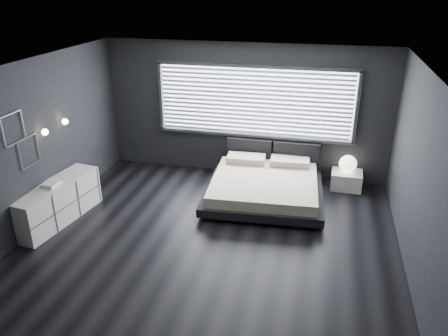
# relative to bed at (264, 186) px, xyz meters

# --- Properties ---
(room) EXTENTS (6.04, 6.00, 2.80)m
(room) POSITION_rel_bed_xyz_m (-0.63, -1.59, 1.13)
(room) COLOR black
(room) RESTS_ON ground
(window) EXTENTS (4.14, 0.09, 1.52)m
(window) POSITION_rel_bed_xyz_m (-0.43, 1.10, 1.34)
(window) COLOR white
(window) RESTS_ON ground
(headboard) EXTENTS (1.96, 0.16, 0.52)m
(headboard) POSITION_rel_bed_xyz_m (0.00, 1.05, 0.30)
(headboard) COLOR black
(headboard) RESTS_ON ground
(sconce_near) EXTENTS (0.18, 0.11, 0.11)m
(sconce_near) POSITION_rel_bed_xyz_m (-3.51, -1.54, 1.33)
(sconce_near) COLOR silver
(sconce_near) RESTS_ON ground
(sconce_far) EXTENTS (0.18, 0.11, 0.11)m
(sconce_far) POSITION_rel_bed_xyz_m (-3.51, -0.94, 1.33)
(sconce_far) COLOR silver
(sconce_far) RESTS_ON ground
(wall_art_upper) EXTENTS (0.01, 0.48, 0.48)m
(wall_art_upper) POSITION_rel_bed_xyz_m (-3.60, -2.14, 1.58)
(wall_art_upper) COLOR #47474C
(wall_art_upper) RESTS_ON ground
(wall_art_lower) EXTENTS (0.01, 0.48, 0.48)m
(wall_art_lower) POSITION_rel_bed_xyz_m (-3.60, -1.89, 1.11)
(wall_art_lower) COLOR #47474C
(wall_art_lower) RESTS_ON ground
(bed) EXTENTS (2.34, 2.25, 0.57)m
(bed) POSITION_rel_bed_xyz_m (0.00, 0.00, 0.00)
(bed) COLOR black
(bed) RESTS_ON ground
(nightstand) EXTENTS (0.62, 0.52, 0.35)m
(nightstand) POSITION_rel_bed_xyz_m (1.56, 0.85, -0.09)
(nightstand) COLOR silver
(nightstand) RESTS_ON ground
(orb_lamp) EXTENTS (0.35, 0.35, 0.35)m
(orb_lamp) POSITION_rel_bed_xyz_m (1.55, 0.87, 0.26)
(orb_lamp) COLOR white
(orb_lamp) RESTS_ON nightstand
(dresser) EXTENTS (0.75, 1.84, 0.71)m
(dresser) POSITION_rel_bed_xyz_m (-3.40, -1.67, 0.09)
(dresser) COLOR silver
(dresser) RESTS_ON ground
(book_stack) EXTENTS (0.28, 0.34, 0.07)m
(book_stack) POSITION_rel_bed_xyz_m (-3.40, -1.73, 0.48)
(book_stack) COLOR white
(book_stack) RESTS_ON dresser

